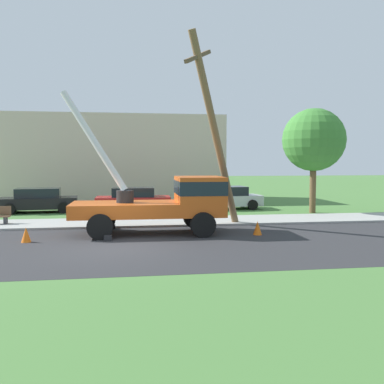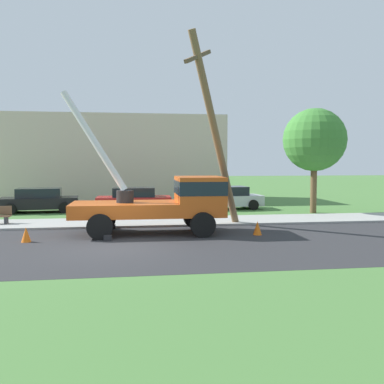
# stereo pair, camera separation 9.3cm
# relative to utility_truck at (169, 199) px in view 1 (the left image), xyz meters

# --- Properties ---
(ground_plane) EXTENTS (120.00, 120.00, 0.00)m
(ground_plane) POSITION_rel_utility_truck_xyz_m (-2.09, 9.46, -1.41)
(ground_plane) COLOR #477538
(road_asphalt) EXTENTS (80.00, 8.27, 0.01)m
(road_asphalt) POSITION_rel_utility_truck_xyz_m (-2.09, -2.54, -1.40)
(road_asphalt) COLOR #2B2B2D
(road_asphalt) RESTS_ON ground
(sidewalk_strip) EXTENTS (80.00, 3.06, 0.10)m
(sidewalk_strip) POSITION_rel_utility_truck_xyz_m (-2.09, 3.13, -1.36)
(sidewalk_strip) COLOR #9E9E99
(sidewalk_strip) RESTS_ON ground
(utility_truck) EXTENTS (6.76, 3.20, 5.98)m
(utility_truck) POSITION_rel_utility_truck_xyz_m (0.00, 0.00, 0.00)
(utility_truck) COLOR #C65119
(utility_truck) RESTS_ON ground
(leaning_utility_pole) EXTENTS (3.09, 3.13, 8.38)m
(leaning_utility_pole) POSITION_rel_utility_truck_xyz_m (2.13, 0.87, 2.87)
(leaning_utility_pole) COLOR brown
(leaning_utility_pole) RESTS_ON ground
(traffic_cone_ahead) EXTENTS (0.36, 0.36, 0.56)m
(traffic_cone_ahead) POSITION_rel_utility_truck_xyz_m (3.53, -0.99, -1.13)
(traffic_cone_ahead) COLOR orange
(traffic_cone_ahead) RESTS_ON ground
(traffic_cone_behind) EXTENTS (0.36, 0.36, 0.56)m
(traffic_cone_behind) POSITION_rel_utility_truck_xyz_m (-5.40, -1.27, -1.13)
(traffic_cone_behind) COLOR orange
(traffic_cone_behind) RESTS_ON ground
(parked_sedan_black) EXTENTS (4.55, 2.28, 1.42)m
(parked_sedan_black) POSITION_rel_utility_truck_xyz_m (-6.85, 8.49, -0.70)
(parked_sedan_black) COLOR black
(parked_sedan_black) RESTS_ON ground
(parked_sedan_red) EXTENTS (4.44, 2.09, 1.42)m
(parked_sedan_red) POSITION_rel_utility_truck_xyz_m (-1.34, 8.30, -0.70)
(parked_sedan_red) COLOR #B21E1E
(parked_sedan_red) RESTS_ON ground
(parked_sedan_silver) EXTENTS (4.54, 2.26, 1.42)m
(parked_sedan_silver) POSITION_rel_utility_truck_xyz_m (4.40, 8.51, -0.70)
(parked_sedan_silver) COLOR #B7B7BF
(parked_sedan_silver) RESTS_ON ground
(roadside_tree_near) EXTENTS (3.61, 3.61, 6.03)m
(roadside_tree_near) POSITION_rel_utility_truck_xyz_m (8.95, 5.84, 2.79)
(roadside_tree_near) COLOR brown
(roadside_tree_near) RESTS_ON ground
(lowrise_building_backdrop) EXTENTS (18.00, 6.00, 6.40)m
(lowrise_building_backdrop) POSITION_rel_utility_truck_xyz_m (-3.46, 16.23, 1.79)
(lowrise_building_backdrop) COLOR beige
(lowrise_building_backdrop) RESTS_ON ground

